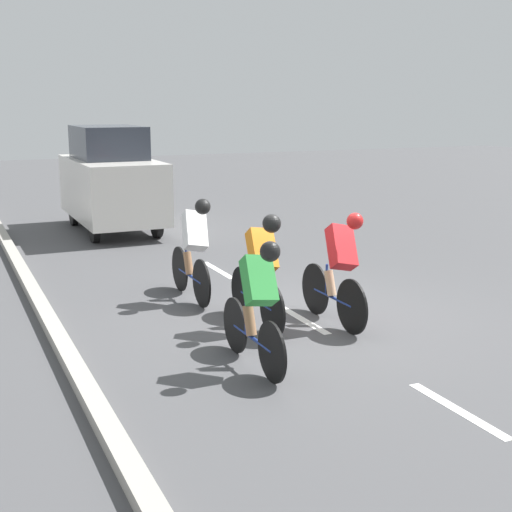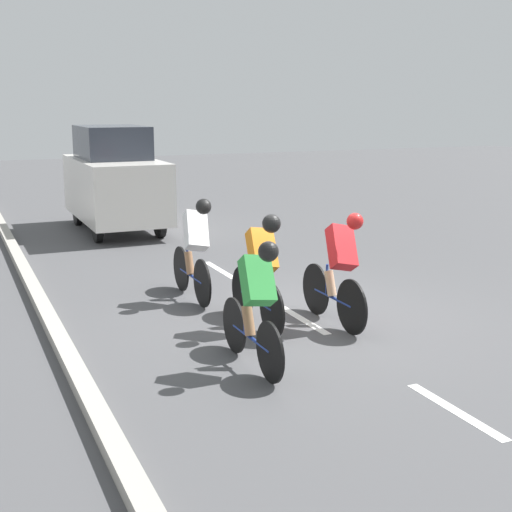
% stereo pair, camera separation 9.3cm
% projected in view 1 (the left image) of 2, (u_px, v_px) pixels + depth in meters
% --- Properties ---
extents(ground_plane, '(60.00, 60.00, 0.00)m').
position_uv_depth(ground_plane, '(301.00, 319.00, 9.76)').
color(ground_plane, '#4C4C4F').
extents(lane_stripe_near, '(0.12, 1.40, 0.01)m').
position_uv_depth(lane_stripe_near, '(458.00, 410.00, 6.87)').
color(lane_stripe_near, white).
rests_on(lane_stripe_near, ground).
extents(lane_stripe_mid, '(0.12, 1.40, 0.01)m').
position_uv_depth(lane_stripe_mid, '(303.00, 319.00, 9.72)').
color(lane_stripe_mid, white).
rests_on(lane_stripe_mid, ground).
extents(lane_stripe_far, '(0.12, 1.40, 0.01)m').
position_uv_depth(lane_stripe_far, '(218.00, 270.00, 12.57)').
color(lane_stripe_far, white).
rests_on(lane_stripe_far, ground).
extents(curb, '(0.20, 27.64, 0.14)m').
position_uv_depth(curb, '(63.00, 347.00, 8.42)').
color(curb, '#A8A399').
rests_on(curb, ground).
extents(cyclist_green, '(0.38, 1.68, 1.48)m').
position_uv_depth(cyclist_green, '(257.00, 301.00, 7.78)').
color(cyclist_green, black).
rests_on(cyclist_green, ground).
extents(cyclist_white, '(0.42, 1.70, 1.55)m').
position_uv_depth(cyclist_white, '(194.00, 247.00, 10.53)').
color(cyclist_white, black).
rests_on(cyclist_white, ground).
extents(cyclist_red, '(0.43, 1.68, 1.54)m').
position_uv_depth(cyclist_red, '(339.00, 267.00, 9.34)').
color(cyclist_red, black).
rests_on(cyclist_red, ground).
extents(cyclist_orange, '(0.38, 1.67, 1.54)m').
position_uv_depth(cyclist_orange, '(261.00, 267.00, 9.20)').
color(cyclist_orange, black).
rests_on(cyclist_orange, ground).
extents(support_car, '(1.70, 3.85, 2.38)m').
position_uv_depth(support_car, '(111.00, 180.00, 16.16)').
color(support_car, black).
rests_on(support_car, ground).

